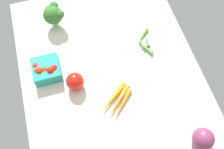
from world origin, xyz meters
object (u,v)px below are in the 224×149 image
berry_basket (47,70)px  bell_pepper_red (75,82)px  carrot_bunch (116,102)px  broccoli_head (54,14)px  red_onion_center (203,139)px  okra_pile (145,42)px

berry_basket → bell_pepper_red: 13.89cm
carrot_bunch → broccoli_head: bearing=19.4°
carrot_bunch → red_onion_center: bearing=-131.6°
carrot_bunch → berry_basket: berry_basket is taller
bell_pepper_red → red_onion_center: bearing=-131.0°
okra_pile → broccoli_head: bearing=59.3°
berry_basket → red_onion_center: 67.54cm
berry_basket → okra_pile: bearing=-86.2°
berry_basket → red_onion_center: (-44.36, -50.93, 0.73)cm
okra_pile → bell_pepper_red: bearing=109.4°
okra_pile → broccoli_head: 42.89cm
berry_basket → red_onion_center: size_ratio=1.39×
red_onion_center → bell_pepper_red: bell_pepper_red is taller
carrot_bunch → broccoli_head: broccoli_head is taller
carrot_bunch → berry_basket: size_ratio=1.43×
broccoli_head → bell_pepper_red: size_ratio=1.34×
okra_pile → red_onion_center: bearing=-172.7°
berry_basket → bell_pepper_red: size_ratio=1.33×
red_onion_center → broccoli_head: bearing=31.7°
broccoli_head → carrot_bunch: bearing=-160.6°
bell_pepper_red → berry_basket: bearing=48.8°
okra_pile → bell_pepper_red: 36.65cm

